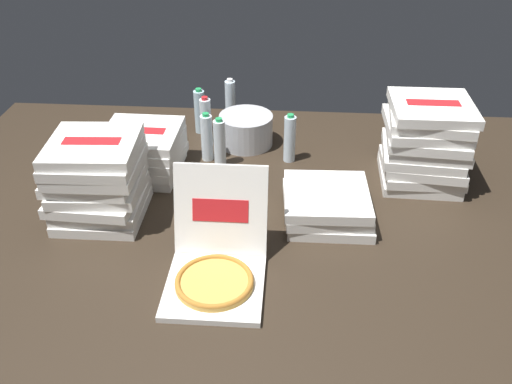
% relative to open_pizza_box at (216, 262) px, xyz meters
% --- Properties ---
extents(ground_plane, '(3.20, 2.40, 0.02)m').
position_rel_open_pizza_box_xyz_m(ground_plane, '(0.17, 0.27, -0.08)').
color(ground_plane, '#2D2319').
extents(open_pizza_box, '(0.35, 0.46, 0.36)m').
position_rel_open_pizza_box_xyz_m(open_pizza_box, '(0.00, 0.00, 0.00)').
color(open_pizza_box, white).
rests_on(open_pizza_box, ground_plane).
extents(pizza_stack_center_near, '(0.40, 0.39, 0.39)m').
position_rel_open_pizza_box_xyz_m(pizza_stack_center_near, '(0.86, 0.75, 0.12)').
color(pizza_stack_center_near, white).
rests_on(pizza_stack_center_near, ground_plane).
extents(pizza_stack_left_far, '(0.38, 0.38, 0.22)m').
position_rel_open_pizza_box_xyz_m(pizza_stack_left_far, '(-0.45, 0.73, 0.03)').
color(pizza_stack_left_far, white).
rests_on(pizza_stack_left_far, ground_plane).
extents(pizza_stack_left_mid, '(0.38, 0.38, 0.13)m').
position_rel_open_pizza_box_xyz_m(pizza_stack_left_mid, '(0.42, 0.41, -0.01)').
color(pizza_stack_left_mid, white).
rests_on(pizza_stack_left_mid, ground_plane).
extents(pizza_stack_right_far, '(0.38, 0.39, 0.35)m').
position_rel_open_pizza_box_xyz_m(pizza_stack_right_far, '(-0.54, 0.37, 0.10)').
color(pizza_stack_right_far, white).
rests_on(pizza_stack_right_far, ground_plane).
extents(ice_bucket, '(0.28, 0.28, 0.16)m').
position_rel_open_pizza_box_xyz_m(ice_bucket, '(0.02, 1.05, 0.01)').
color(ice_bucket, '#B7BABF').
rests_on(ice_bucket, ground_plane).
extents(water_bottle_0, '(0.06, 0.06, 0.25)m').
position_rel_open_pizza_box_xyz_m(water_bottle_0, '(-0.19, 1.07, 0.05)').
color(water_bottle_0, white).
rests_on(water_bottle_0, ground_plane).
extents(water_bottle_1, '(0.06, 0.06, 0.25)m').
position_rel_open_pizza_box_xyz_m(water_bottle_1, '(-0.16, 0.87, 0.05)').
color(water_bottle_1, white).
rests_on(water_bottle_1, ground_plane).
extents(water_bottle_2, '(0.06, 0.06, 0.25)m').
position_rel_open_pizza_box_xyz_m(water_bottle_2, '(-0.09, 0.82, 0.05)').
color(water_bottle_2, white).
rests_on(water_bottle_2, ground_plane).
extents(water_bottle_3, '(0.06, 0.06, 0.25)m').
position_rel_open_pizza_box_xyz_m(water_bottle_3, '(-0.24, 1.17, 0.05)').
color(water_bottle_3, silver).
rests_on(water_bottle_3, ground_plane).
extents(water_bottle_4, '(0.06, 0.06, 0.25)m').
position_rel_open_pizza_box_xyz_m(water_bottle_4, '(-0.09, 1.32, 0.05)').
color(water_bottle_4, silver).
rests_on(water_bottle_4, ground_plane).
extents(water_bottle_5, '(0.06, 0.06, 0.25)m').
position_rel_open_pizza_box_xyz_m(water_bottle_5, '(0.25, 0.89, 0.05)').
color(water_bottle_5, silver).
rests_on(water_bottle_5, ground_plane).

